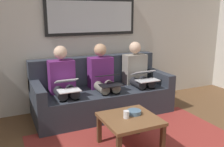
% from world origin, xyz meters
% --- Properties ---
extents(wall_rear, '(6.00, 0.12, 2.60)m').
position_xyz_m(wall_rear, '(0.00, -2.60, 1.30)').
color(wall_rear, beige).
rests_on(wall_rear, ground_plane).
extents(area_rug, '(2.60, 1.80, 0.01)m').
position_xyz_m(area_rug, '(0.00, -0.85, 0.00)').
color(area_rug, maroon).
rests_on(area_rug, ground_plane).
extents(couch, '(2.20, 0.90, 0.90)m').
position_xyz_m(couch, '(0.00, -2.12, 0.31)').
color(couch, '#2D333D').
rests_on(couch, ground_plane).
extents(framed_mirror, '(1.58, 0.05, 0.61)m').
position_xyz_m(framed_mirror, '(0.00, -2.51, 1.55)').
color(framed_mirror, black).
extents(coffee_table, '(0.64, 0.64, 0.40)m').
position_xyz_m(coffee_table, '(0.14, -0.90, 0.35)').
color(coffee_table, brown).
rests_on(coffee_table, ground_plane).
extents(cup, '(0.07, 0.07, 0.09)m').
position_xyz_m(cup, '(0.18, -0.90, 0.45)').
color(cup, silver).
rests_on(cup, coffee_table).
extents(bowl, '(0.17, 0.17, 0.05)m').
position_xyz_m(bowl, '(0.04, -0.97, 0.43)').
color(bowl, slate).
rests_on(bowl, coffee_table).
extents(person_left, '(0.38, 0.58, 1.14)m').
position_xyz_m(person_left, '(-0.64, -2.05, 0.61)').
color(person_left, gray).
rests_on(person_left, couch).
extents(laptop_silver, '(0.36, 0.34, 0.15)m').
position_xyz_m(laptop_silver, '(-0.64, -1.81, 0.62)').
color(laptop_silver, silver).
extents(person_middle, '(0.38, 0.58, 1.14)m').
position_xyz_m(person_middle, '(0.00, -2.05, 0.61)').
color(person_middle, '#66236B').
rests_on(person_middle, couch).
extents(laptop_black, '(0.33, 0.36, 0.15)m').
position_xyz_m(laptop_black, '(0.00, -1.81, 0.63)').
color(laptop_black, black).
extents(person_right, '(0.38, 0.58, 1.14)m').
position_xyz_m(person_right, '(0.64, -2.05, 0.61)').
color(person_right, '#66236B').
rests_on(person_right, couch).
extents(laptop_white, '(0.31, 0.35, 0.15)m').
position_xyz_m(laptop_white, '(0.64, -1.81, 0.62)').
color(laptop_white, white).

